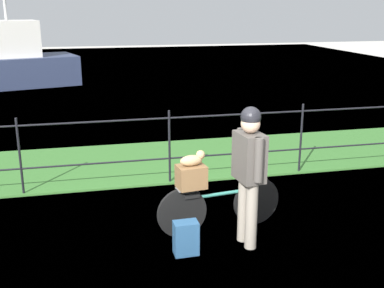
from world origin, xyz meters
The scene contains 10 objects.
ground_plane centered at (0.00, 0.00, 0.00)m, with size 60.00×60.00×0.00m, color beige.
grass_strip centered at (0.00, 3.51, 0.01)m, with size 27.00×2.40×0.03m, color #38702D.
harbor_water centered at (0.00, 13.47, 0.00)m, with size 30.00×30.00×0.00m, color #60849E.
iron_fence centered at (0.00, 2.38, 0.70)m, with size 18.04×0.04×1.20m.
bicycle_main centered at (0.31, 0.61, 0.34)m, with size 1.65×0.29×0.63m.
wooden_crate centered at (-0.06, 0.56, 0.77)m, with size 0.34×0.26×0.28m, color brown.
terrier_dog centered at (-0.04, 0.56, 0.99)m, with size 0.32×0.18×0.18m.
cyclist_person centered at (0.53, 0.18, 1.00)m, with size 0.31×0.54×1.68m.
backpack_on_paving centered at (-0.23, 0.11, 0.20)m, with size 0.28×0.18×0.40m, color #28517A.
moored_boat_near centered at (-3.73, 13.11, 0.82)m, with size 4.80×3.19×3.87m.
Camera 1 is at (-1.25, -4.67, 2.76)m, focal length 44.19 mm.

